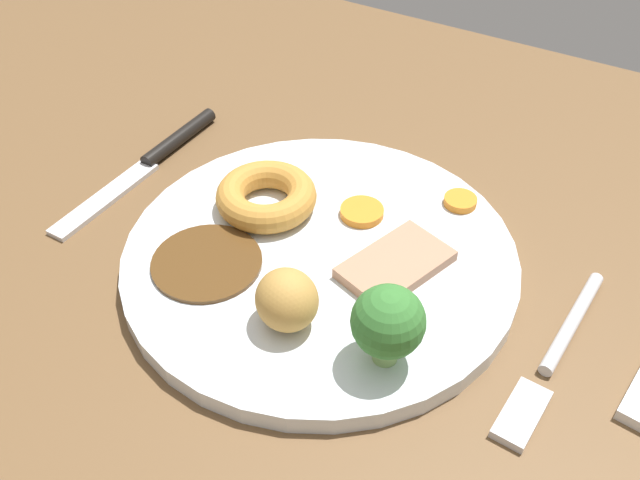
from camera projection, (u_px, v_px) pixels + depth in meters
The scene contains 11 objects.
dining_table at pixel (266, 293), 50.44cm from camera, with size 120.00×84.00×3.60cm, color brown.
dinner_plate at pixel (320, 258), 49.44cm from camera, with size 27.21×27.21×1.40cm, color white.
gravy_pool at pixel (207, 262), 47.90cm from camera, with size 7.50×7.50×0.30cm, color #563819.
meat_slice_main at pixel (396, 264), 47.41cm from camera, with size 7.42×4.45×0.80cm, color tan.
yorkshire_pudding at pixel (266, 196), 51.73cm from camera, with size 7.37×7.37×2.12cm, color #C68938.
roast_potato_left at pixel (287, 300), 42.94cm from camera, with size 4.09×3.84×3.87cm, color #BC8C42.
carrot_coin_front at pixel (460, 201), 52.53cm from camera, with size 2.43×2.43×0.57cm, color orange.
carrot_coin_back at pixel (362, 212), 51.60cm from camera, with size 3.17×3.17×0.58cm, color orange.
broccoli_floret at pixel (388, 323), 40.02cm from camera, with size 4.32×4.32×5.39cm.
fork at pixel (553, 357), 43.41cm from camera, with size 2.52×15.31×0.90cm.
knife at pixel (154, 158), 58.58cm from camera, with size 1.87×18.52×1.20cm.
Camera 1 is at (-20.85, 28.12, 38.50)cm, focal length 40.00 mm.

